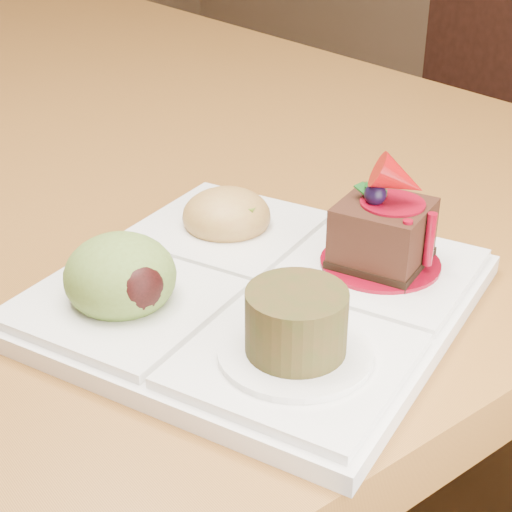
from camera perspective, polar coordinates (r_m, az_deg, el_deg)
chair_right at (r=1.35m, az=15.79°, el=9.50°), size 0.52×0.52×1.06m
sampler_plate at (r=0.48m, az=-0.43°, el=-1.69°), size 0.31×0.31×0.09m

